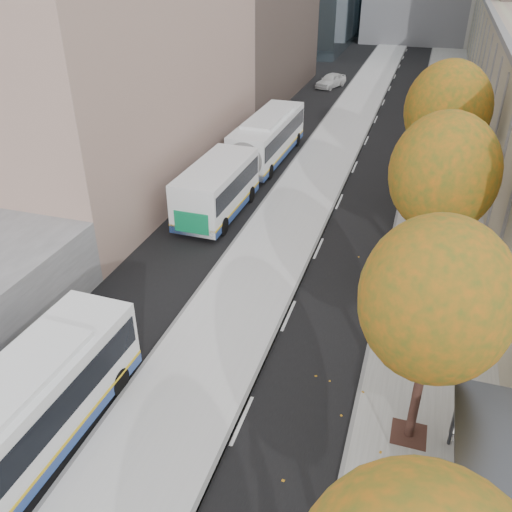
% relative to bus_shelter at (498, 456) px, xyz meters
% --- Properties ---
extents(bus_platform, '(4.25, 150.00, 0.15)m').
position_rel_bus_shelter_xyz_m(bus_platform, '(-9.56, 24.04, -2.11)').
color(bus_platform, silver).
rests_on(bus_platform, ground).
extents(sidewalk, '(4.75, 150.00, 0.08)m').
position_rel_bus_shelter_xyz_m(sidewalk, '(-1.56, 24.04, -2.15)').
color(sidewalk, gray).
rests_on(sidewalk, ground).
extents(bus_shelter, '(1.90, 4.40, 2.53)m').
position_rel_bus_shelter_xyz_m(bus_shelter, '(0.00, 0.00, 0.00)').
color(bus_shelter, '#383A3F').
rests_on(bus_shelter, sidewalk).
extents(tree_c, '(4.20, 4.20, 7.28)m').
position_rel_bus_shelter_xyz_m(tree_c, '(-2.09, 2.04, 3.06)').
color(tree_c, black).
rests_on(tree_c, sidewalk).
extents(tree_d, '(4.40, 4.40, 7.60)m').
position_rel_bus_shelter_xyz_m(tree_d, '(-2.09, 11.04, 3.28)').
color(tree_d, black).
rests_on(tree_d, sidewalk).
extents(tree_e, '(4.60, 4.60, 7.92)m').
position_rel_bus_shelter_xyz_m(tree_e, '(-2.09, 20.04, 3.50)').
color(tree_e, black).
rests_on(tree_e, sidewalk).
extents(bus_far, '(2.92, 17.93, 2.98)m').
position_rel_bus_shelter_xyz_m(bus_far, '(-13.57, 20.63, -0.56)').
color(bus_far, white).
rests_on(bus_far, ground).
extents(distant_car, '(3.03, 4.58, 1.45)m').
position_rel_bus_shelter_xyz_m(distant_car, '(-13.40, 47.63, -1.46)').
color(distant_car, silver).
rests_on(distant_car, ground).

